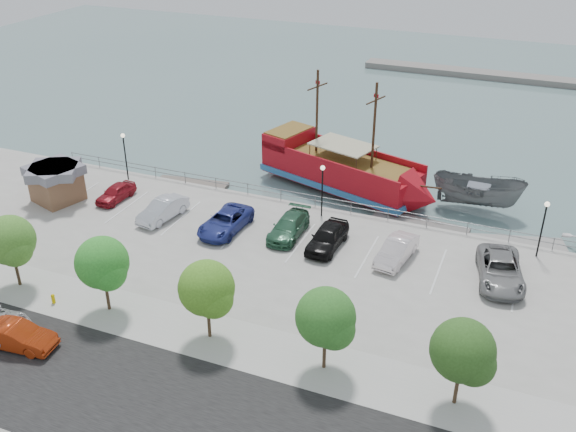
% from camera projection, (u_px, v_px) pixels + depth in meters
% --- Properties ---
extents(ground, '(160.00, 160.00, 0.00)m').
position_uv_depth(ground, '(290.00, 268.00, 45.48)').
color(ground, slate).
extents(street, '(100.00, 8.00, 0.04)m').
position_uv_depth(street, '(170.00, 412.00, 31.93)').
color(street, black).
rests_on(street, land_slab).
extents(sidewalk, '(100.00, 4.00, 0.05)m').
position_uv_depth(sidewalk, '(225.00, 340.00, 36.83)').
color(sidewalk, '#AEADA9').
rests_on(sidewalk, land_slab).
extents(seawall_railing, '(50.00, 0.06, 1.00)m').
position_uv_depth(seawall_railing, '(327.00, 203.00, 51.13)').
color(seawall_railing, slate).
rests_on(seawall_railing, land_slab).
extents(far_shore, '(40.00, 3.00, 0.80)m').
position_uv_depth(far_shore, '(510.00, 77.00, 86.89)').
color(far_shore, gray).
rests_on(far_shore, ground).
extents(pirate_ship, '(17.25, 9.30, 10.69)m').
position_uv_depth(pirate_ship, '(352.00, 174.00, 55.39)').
color(pirate_ship, '#A20C16').
rests_on(pirate_ship, ground).
extents(patrol_boat, '(7.46, 2.81, 2.88)m').
position_uv_depth(patrol_boat, '(478.00, 194.00, 52.66)').
color(patrol_boat, slate).
rests_on(patrol_boat, ground).
extents(dock_west, '(6.67, 2.71, 0.37)m').
position_uv_depth(dock_west, '(192.00, 184.00, 57.32)').
color(dock_west, '#696057').
rests_on(dock_west, ground).
extents(dock_mid, '(7.75, 2.76, 0.43)m').
position_uv_depth(dock_mid, '(419.00, 226.00, 50.48)').
color(dock_mid, slate).
rests_on(dock_mid, ground).
extents(dock_east, '(7.19, 3.74, 0.39)m').
position_uv_depth(dock_east, '(517.00, 244.00, 48.03)').
color(dock_east, gray).
rests_on(dock_east, ground).
extents(shed, '(4.66, 4.66, 3.05)m').
position_uv_depth(shed, '(56.00, 182.00, 52.03)').
color(shed, brown).
rests_on(shed, land_slab).
extents(street_sedan, '(4.68, 2.05, 1.49)m').
position_uv_depth(street_sedan, '(17.00, 336.00, 36.04)').
color(street_sedan, '#A72D0D').
rests_on(street_sedan, street).
extents(fire_hydrant, '(0.24, 0.24, 0.69)m').
position_uv_depth(fire_hydrant, '(53.00, 298.00, 39.87)').
color(fire_hydrant, '#D8B600').
rests_on(fire_hydrant, sidewalk).
extents(lamp_post_left, '(0.36, 0.36, 4.28)m').
position_uv_depth(lamp_post_left, '(124.00, 148.00, 54.93)').
color(lamp_post_left, black).
rests_on(lamp_post_left, land_slab).
extents(lamp_post_mid, '(0.36, 0.36, 4.28)m').
position_uv_depth(lamp_post_mid, '(322.00, 182.00, 48.93)').
color(lamp_post_mid, black).
rests_on(lamp_post_mid, land_slab).
extents(lamp_post_right, '(0.36, 0.36, 4.28)m').
position_uv_depth(lamp_post_right, '(544.00, 219.00, 43.60)').
color(lamp_post_right, black).
rests_on(lamp_post_right, land_slab).
extents(tree_b, '(3.30, 3.20, 5.00)m').
position_uv_depth(tree_b, '(11.00, 242.00, 40.17)').
color(tree_b, '#473321').
rests_on(tree_b, sidewalk).
extents(tree_c, '(3.30, 3.20, 5.00)m').
position_uv_depth(tree_c, '(104.00, 265.00, 37.84)').
color(tree_c, '#473321').
rests_on(tree_c, sidewalk).
extents(tree_d, '(3.30, 3.20, 5.00)m').
position_uv_depth(tree_d, '(208.00, 291.00, 35.51)').
color(tree_d, '#473321').
rests_on(tree_d, sidewalk).
extents(tree_e, '(3.30, 3.20, 5.00)m').
position_uv_depth(tree_e, '(328.00, 320.00, 33.18)').
color(tree_e, '#473321').
rests_on(tree_e, sidewalk).
extents(tree_f, '(3.30, 3.20, 5.00)m').
position_uv_depth(tree_f, '(465.00, 354.00, 30.84)').
color(tree_f, '#473321').
rests_on(tree_f, sidewalk).
extents(parked_car_a, '(1.82, 4.00, 1.33)m').
position_uv_depth(parked_car_a, '(116.00, 193.00, 52.46)').
color(parked_car_a, maroon).
rests_on(parked_car_a, land_slab).
extents(parked_car_b, '(2.34, 4.84, 1.53)m').
position_uv_depth(parked_car_b, '(163.00, 210.00, 49.57)').
color(parked_car_b, silver).
rests_on(parked_car_b, land_slab).
extents(parked_car_c, '(2.73, 5.49, 1.50)m').
position_uv_depth(parked_car_c, '(225.00, 221.00, 47.92)').
color(parked_car_c, navy).
rests_on(parked_car_c, land_slab).
extents(parked_car_d, '(2.11, 5.04, 1.46)m').
position_uv_depth(parked_car_d, '(289.00, 227.00, 47.27)').
color(parked_car_d, '#2C5E41').
rests_on(parked_car_d, land_slab).
extents(parked_car_e, '(2.18, 4.97, 1.67)m').
position_uv_depth(parked_car_e, '(327.00, 237.00, 45.72)').
color(parked_car_e, black).
rests_on(parked_car_e, land_slab).
extents(parked_car_f, '(2.32, 4.84, 1.53)m').
position_uv_depth(parked_car_f, '(396.00, 250.00, 44.19)').
color(parked_car_f, white).
rests_on(parked_car_f, land_slab).
extents(parked_car_g, '(3.85, 6.40, 1.66)m').
position_uv_depth(parked_car_g, '(500.00, 270.00, 41.89)').
color(parked_car_g, gray).
rests_on(parked_car_g, land_slab).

